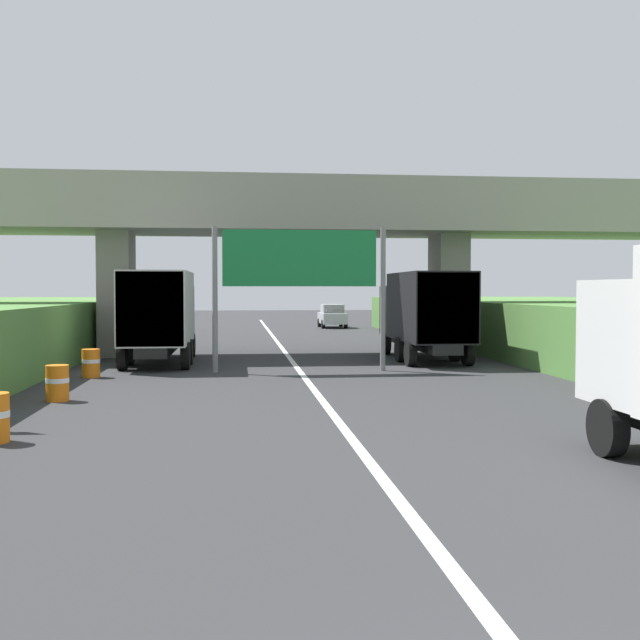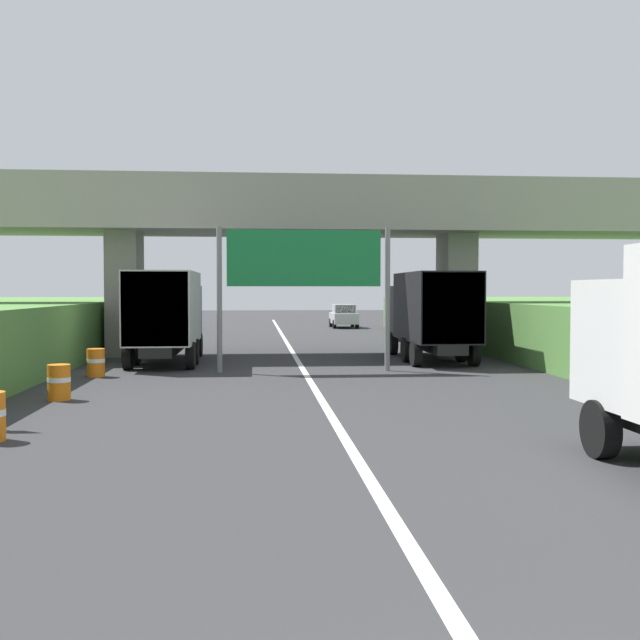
# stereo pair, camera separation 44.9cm
# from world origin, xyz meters

# --- Properties ---
(lane_centre_stripe) EXTENTS (0.20, 86.71, 0.01)m
(lane_centre_stripe) POSITION_xyz_m (0.00, 23.36, 0.00)
(lane_centre_stripe) COLOR white
(lane_centre_stripe) RESTS_ON ground
(overpass_bridge) EXTENTS (40.00, 4.80, 7.39)m
(overpass_bridge) POSITION_xyz_m (0.00, 29.20, 5.53)
(overpass_bridge) COLOR gray
(overpass_bridge) RESTS_ON ground
(overhead_highway_sign) EXTENTS (5.88, 0.18, 4.89)m
(overhead_highway_sign) POSITION_xyz_m (0.00, 22.29, 3.56)
(overhead_highway_sign) COLOR slate
(overhead_highway_sign) RESTS_ON ground
(truck_black) EXTENTS (2.44, 7.30, 3.44)m
(truck_black) POSITION_xyz_m (5.20, 25.86, 1.93)
(truck_black) COLOR black
(truck_black) RESTS_ON ground
(truck_blue) EXTENTS (2.44, 7.30, 3.44)m
(truck_blue) POSITION_xyz_m (-4.98, 25.62, 1.93)
(truck_blue) COLOR black
(truck_blue) RESTS_ON ground
(car_silver) EXTENTS (1.86, 4.10, 1.72)m
(car_silver) POSITION_xyz_m (4.83, 51.82, 0.86)
(car_silver) COLOR #B2B5B7
(car_silver) RESTS_ON ground
(construction_barrel_2) EXTENTS (0.57, 0.57, 0.90)m
(construction_barrel_2) POSITION_xyz_m (-6.57, 16.18, 0.46)
(construction_barrel_2) COLOR orange
(construction_barrel_2) RESTS_ON ground
(construction_barrel_3) EXTENTS (0.57, 0.57, 0.90)m
(construction_barrel_3) POSITION_xyz_m (-6.73, 21.32, 0.46)
(construction_barrel_3) COLOR orange
(construction_barrel_3) RESTS_ON ground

